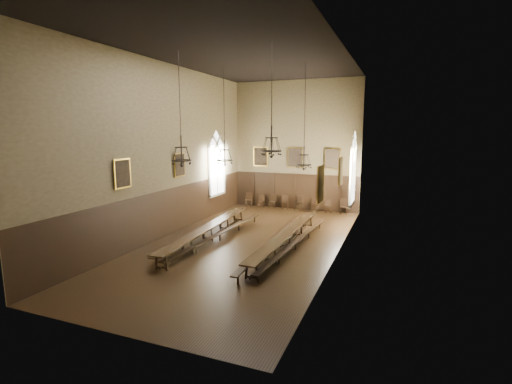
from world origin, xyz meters
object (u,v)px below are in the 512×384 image
Objects in this scene: chair_6 at (328,209)px; chair_4 at (299,206)px; bench_right_outer at (296,244)px; chair_2 at (272,204)px; table_right at (286,241)px; table_left at (208,233)px; chandelier_back_left at (225,155)px; chandelier_front_right at (271,144)px; bench_left_outer at (203,233)px; bench_left_inner at (220,236)px; bench_right_inner at (274,241)px; chair_7 at (344,210)px; chair_3 at (285,205)px; chandelier_back_right at (304,157)px; chandelier_front_left at (181,154)px; chair_0 at (249,202)px; chair_5 at (314,208)px; chair_1 at (261,204)px.

chair_4 is at bearing 166.85° from chair_6.
bench_right_outer is 9.23× the size of chair_2.
table_left is at bearing -175.93° from table_right.
chair_2 is 0.19× the size of chandelier_back_left.
chandelier_front_right is (-0.02, -2.10, 4.67)m from table_right.
bench_left_outer is 1.10m from bench_left_inner.
bench_right_inner is at bearing -172.46° from table_right.
chair_2 is at bearing 164.42° from chair_7.
chair_6 is at bearing 90.50° from bench_right_outer.
chandelier_back_left reaches higher than bench_right_inner.
bench_right_outer is at bearing -83.55° from chair_3.
chair_6 is 0.17× the size of chandelier_back_right.
chandelier_front_left is (-4.85, -1.96, 4.28)m from bench_right_outer.
chandelier_back_left is (-5.66, -6.43, 3.94)m from chair_7.
chandelier_front_right is at bearing -44.59° from chandelier_back_left.
table_right is 9.18× the size of chair_0.
chair_4 is 0.20× the size of chandelier_back_left.
chandelier_back_left is at bearing 108.37° from bench_left_inner.
chair_3 reaches higher than bench_right_inner.
chair_4 is at bearing 175.89° from chair_5.
chair_5 reaches higher than table_left.
chair_3 is 1.11× the size of chair_6.
chandelier_front_left is 4.33m from chandelier_front_right.
chandelier_back_right is (-1.30, -6.00, 3.87)m from chair_7.
bench_right_outer is 8.81m from chair_4.
chandelier_back_right and chandelier_front_left have the same top height.
chair_4 is at bearing 96.95° from bench_right_inner.
chandelier_front_left reaches higher than chair_6.
bench_left_outer is 10.22× the size of chair_6.
bench_right_outer is at bearing -87.32° from chair_5.
chandelier_back_left is at bearing -95.04° from chair_4.
chair_0 is 5.89m from chair_6.
table_right is at bearing -62.63° from chair_4.
chair_2 is at bearing 108.64° from chandelier_front_right.
table_left is 0.61m from bench_left_outer.
table_right is 0.92× the size of bench_right_inner.
table_right is 0.59m from bench_right_inner.
chair_3 is at bearing 103.55° from bench_right_inner.
chandelier_back_left is at bearing -123.77° from chair_5.
chandelier_back_right reaches higher than bench_left_outer.
chandelier_back_right reaches higher than chair_1.
chandelier_back_right is at bearing 72.50° from bench_right_inner.
chair_5 is 0.87× the size of chair_7.
chair_2 is (0.83, 0.04, 0.02)m from chair_1.
chair_3 reaches higher than bench_left_inner.
chandelier_front_right reaches higher than bench_left_inner.
chair_2 is 0.99× the size of chair_3.
chair_7 is (0.98, 8.53, 0.05)m from bench_right_outer.
chandelier_back_left and chandelier_back_right have the same top height.
chair_7 is at bearing 57.40° from table_left.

